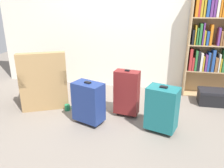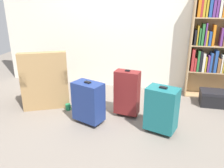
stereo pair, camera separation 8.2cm
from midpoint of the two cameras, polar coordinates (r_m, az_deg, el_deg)
name	(u,v)px [view 2 (the right image)]	position (r m, az deg, el deg)	size (l,w,h in m)	color
ground_plane	(97,127)	(3.22, -3.01, -10.41)	(8.13, 8.13, 0.00)	slate
back_wall	(120,18)	(4.40, 2.60, 15.81)	(4.65, 0.10, 2.60)	silver
bookshelf	(219,40)	(4.28, 25.22, 9.79)	(0.90, 0.26, 1.79)	tan
armchair	(46,84)	(3.96, -15.25, -0.03)	(0.93, 0.93, 0.90)	#9E7A4C
mug	(68,107)	(3.70, -10.05, -5.56)	(0.12, 0.08, 0.10)	#1E7F4C
storage_box	(214,98)	(4.13, 24.26, -3.09)	(0.44, 0.30, 0.25)	black
suitcase_dark_red	(127,93)	(3.35, 4.39, -2.13)	(0.37, 0.24, 0.71)	maroon
suitcase_navy_blue	(88,102)	(3.19, -5.08, -4.31)	(0.47, 0.37, 0.61)	navy
suitcase_teal	(162,109)	(3.03, 12.81, -5.98)	(0.45, 0.37, 0.63)	#19666B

